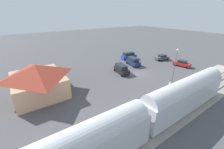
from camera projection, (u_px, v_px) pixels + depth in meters
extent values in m
plane|color=#4C4C4F|center=(140.00, 74.00, 35.99)|extent=(200.00, 200.00, 0.00)
cube|color=gray|center=(197.00, 99.00, 25.40)|extent=(4.80, 70.00, 0.18)
cube|color=#59544C|center=(201.00, 100.00, 24.80)|extent=(0.10, 70.00, 0.12)
cube|color=#59544C|center=(193.00, 97.00, 25.88)|extent=(0.10, 70.00, 0.12)
cube|color=#A8A399|center=(176.00, 90.00, 28.39)|extent=(3.20, 46.00, 0.30)
cube|color=silver|center=(184.00, 97.00, 22.16)|extent=(2.90, 17.20, 3.70)
cube|color=red|center=(175.00, 95.00, 23.38)|extent=(0.04, 15.82, 0.36)
cylinder|color=silver|center=(187.00, 87.00, 21.46)|extent=(2.75, 16.51, 2.76)
cylinder|color=silver|center=(68.00, 146.00, 12.02)|extent=(2.75, 16.51, 2.76)
cube|color=tan|center=(39.00, 85.00, 26.73)|extent=(10.14, 8.40, 3.65)
pyramid|color=maroon|center=(36.00, 70.00, 25.61)|extent=(10.94, 9.20, 2.02)
cube|color=#4C3323|center=(63.00, 83.00, 29.26)|extent=(1.10, 0.08, 2.10)
cylinder|color=#333338|center=(169.00, 88.00, 27.92)|extent=(0.22, 0.22, 0.85)
cylinder|color=silver|center=(170.00, 84.00, 27.63)|extent=(0.36, 0.36, 0.62)
sphere|color=tan|center=(170.00, 82.00, 27.46)|extent=(0.24, 0.24, 0.24)
cylinder|color=brown|center=(153.00, 97.00, 24.84)|extent=(0.22, 0.22, 0.85)
cylinder|color=yellow|center=(154.00, 94.00, 24.54)|extent=(0.36, 0.36, 0.62)
sphere|color=tan|center=(154.00, 91.00, 24.37)|extent=(0.24, 0.24, 0.24)
cube|color=#47494F|center=(162.00, 58.00, 46.20)|extent=(2.88, 4.81, 0.76)
cube|color=#19232D|center=(162.00, 56.00, 45.93)|extent=(2.10, 2.49, 0.64)
cylinder|color=black|center=(159.00, 60.00, 45.12)|extent=(0.22, 0.68, 0.68)
cylinder|color=black|center=(156.00, 59.00, 46.49)|extent=(0.22, 0.68, 0.68)
cylinder|color=black|center=(168.00, 59.00, 46.22)|extent=(0.22, 0.68, 0.68)
cylinder|color=black|center=(164.00, 58.00, 47.59)|extent=(0.22, 0.68, 0.68)
cube|color=navy|center=(133.00, 62.00, 41.62)|extent=(5.17, 2.81, 1.00)
cube|color=#19232D|center=(133.00, 59.00, 41.37)|extent=(3.68, 2.31, 0.88)
cylinder|color=black|center=(139.00, 66.00, 40.56)|extent=(0.22, 0.68, 0.68)
cylinder|color=black|center=(134.00, 67.00, 39.90)|extent=(0.22, 0.68, 0.68)
cylinder|color=black|center=(132.00, 62.00, 43.73)|extent=(0.22, 0.68, 0.68)
cylinder|color=black|center=(127.00, 63.00, 43.07)|extent=(0.22, 0.68, 0.68)
cube|color=red|center=(182.00, 64.00, 40.87)|extent=(4.77, 2.65, 0.76)
cube|color=#19232D|center=(182.00, 61.00, 40.59)|extent=(2.43, 2.00, 0.64)
cylinder|color=black|center=(189.00, 66.00, 40.46)|extent=(0.22, 0.68, 0.68)
cylinder|color=black|center=(187.00, 67.00, 39.41)|extent=(0.22, 0.68, 0.68)
cylinder|color=black|center=(177.00, 63.00, 42.64)|extent=(0.22, 0.68, 0.68)
cylinder|color=black|center=(174.00, 64.00, 41.59)|extent=(0.22, 0.68, 0.68)
cube|color=black|center=(121.00, 70.00, 36.18)|extent=(5.16, 2.77, 1.00)
cube|color=#19232D|center=(121.00, 66.00, 35.93)|extent=(3.67, 2.28, 0.88)
cylinder|color=black|center=(128.00, 74.00, 35.13)|extent=(0.22, 0.68, 0.68)
cylinder|color=black|center=(122.00, 75.00, 34.46)|extent=(0.22, 0.68, 0.68)
cylinder|color=black|center=(121.00, 69.00, 38.29)|extent=(0.22, 0.68, 0.68)
cylinder|color=black|center=(115.00, 70.00, 37.62)|extent=(0.22, 0.68, 0.68)
cube|color=#283D9E|center=(129.00, 56.00, 47.23)|extent=(2.51, 5.09, 1.00)
cube|color=#19232D|center=(129.00, 54.00, 46.79)|extent=(2.11, 3.60, 0.88)
cylinder|color=black|center=(132.00, 57.00, 48.95)|extent=(0.22, 0.68, 0.68)
cylinder|color=black|center=(135.00, 58.00, 47.56)|extent=(0.22, 0.68, 0.68)
cylinder|color=black|center=(122.00, 58.00, 47.30)|extent=(0.22, 0.68, 0.68)
cylinder|color=black|center=(125.00, 59.00, 45.90)|extent=(0.22, 0.68, 0.68)
cylinder|color=#515156|center=(175.00, 67.00, 30.63)|extent=(0.16, 0.16, 6.94)
sphere|color=#EAE5C6|center=(178.00, 50.00, 29.18)|extent=(0.44, 0.44, 0.44)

